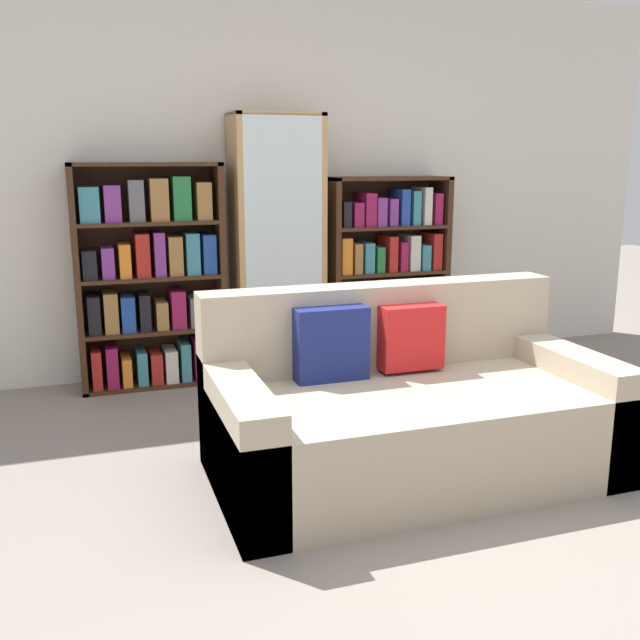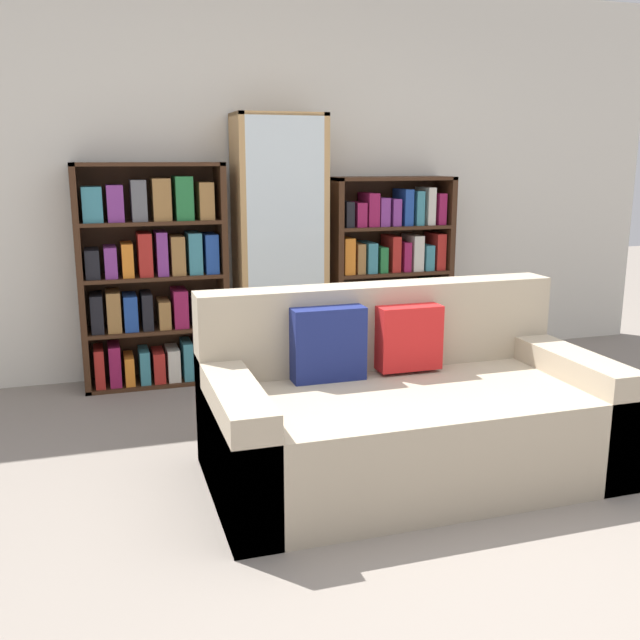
# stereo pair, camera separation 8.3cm
# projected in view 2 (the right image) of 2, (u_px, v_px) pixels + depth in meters

# --- Properties ---
(ground_plane) EXTENTS (16.00, 16.00, 0.00)m
(ground_plane) POSITION_uv_depth(u_px,v_px,m) (459.00, 551.00, 2.80)
(ground_plane) COLOR gray
(wall_back) EXTENTS (6.10, 0.06, 2.70)m
(wall_back) POSITION_uv_depth(u_px,v_px,m) (280.00, 181.00, 5.08)
(wall_back) COLOR silver
(wall_back) RESTS_ON ground
(couch) EXTENTS (1.90, 0.99, 0.88)m
(couch) POSITION_uv_depth(u_px,v_px,m) (404.00, 413.00, 3.45)
(couch) COLOR tan
(couch) RESTS_ON ground
(bookshelf_left) EXTENTS (0.96, 0.32, 1.48)m
(bookshelf_left) POSITION_uv_depth(u_px,v_px,m) (154.00, 279.00, 4.75)
(bookshelf_left) COLOR #3D2314
(bookshelf_left) RESTS_ON ground
(display_cabinet) EXTENTS (0.61, 0.36, 1.80)m
(display_cabinet) POSITION_uv_depth(u_px,v_px,m) (280.00, 248.00, 4.95)
(display_cabinet) COLOR tan
(display_cabinet) RESTS_ON ground
(bookshelf_right) EXTENTS (0.90, 0.32, 1.38)m
(bookshelf_right) POSITION_uv_depth(u_px,v_px,m) (390.00, 274.00, 5.27)
(bookshelf_right) COLOR #3D2314
(bookshelf_right) RESTS_ON ground
(wine_bottle) EXTENTS (0.07, 0.07, 0.38)m
(wine_bottle) POSITION_uv_depth(u_px,v_px,m) (391.00, 386.00, 4.32)
(wine_bottle) COLOR black
(wine_bottle) RESTS_ON ground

